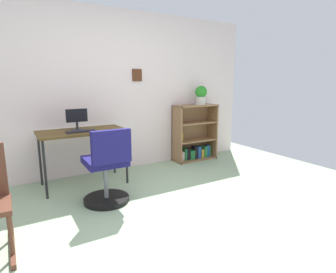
{
  "coord_description": "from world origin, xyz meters",
  "views": [
    {
      "loc": [
        -1.25,
        -1.95,
        1.37
      ],
      "look_at": [
        0.66,
        1.31,
        0.62
      ],
      "focal_mm": 29.54,
      "sensor_mm": 36.0,
      "label": 1
    }
  ],
  "objects": [
    {
      "name": "ground_plane",
      "position": [
        0.0,
        0.0,
        0.0
      ],
      "size": [
        6.24,
        6.24,
        0.0
      ],
      "primitive_type": "plane",
      "color": "#94AD89"
    },
    {
      "name": "keyboard",
      "position": [
        -0.46,
        1.58,
        0.75
      ],
      "size": [
        0.36,
        0.12,
        0.02
      ],
      "primitive_type": "cube",
      "color": "black",
      "rests_on": "desk"
    },
    {
      "name": "monitor",
      "position": [
        -0.47,
        1.73,
        0.89
      ],
      "size": [
        0.27,
        0.16,
        0.28
      ],
      "color": "#262628",
      "rests_on": "desk"
    },
    {
      "name": "office_chair",
      "position": [
        -0.35,
        0.94,
        0.38
      ],
      "size": [
        0.52,
        0.55,
        0.88
      ],
      "color": "black",
      "rests_on": "ground_plane"
    },
    {
      "name": "potted_plant_on_shelf",
      "position": [
        1.67,
        1.9,
        1.14
      ],
      "size": [
        0.21,
        0.21,
        0.32
      ],
      "color": "#B7B2A8",
      "rests_on": "bookshelf_low"
    },
    {
      "name": "bookshelf_low",
      "position": [
        1.57,
        1.96,
        0.42
      ],
      "size": [
        0.78,
        0.3,
        0.97
      ],
      "color": "olive",
      "rests_on": "ground_plane"
    },
    {
      "name": "wall_back",
      "position": [
        0.0,
        2.15,
        1.21
      ],
      "size": [
        5.2,
        0.12,
        2.42
      ],
      "color": "silver",
      "rests_on": "ground_plane"
    },
    {
      "name": "desk",
      "position": [
        -0.42,
        1.69,
        0.68
      ],
      "size": [
        1.1,
        0.59,
        0.74
      ],
      "color": "#533C19",
      "rests_on": "ground_plane"
    }
  ]
}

